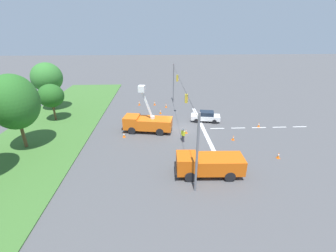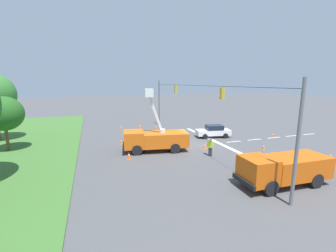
% 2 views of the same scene
% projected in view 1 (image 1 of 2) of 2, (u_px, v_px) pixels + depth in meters
% --- Properties ---
extents(ground_plane, '(200.00, 200.00, 0.00)m').
position_uv_depth(ground_plane, '(180.00, 129.00, 31.41)').
color(ground_plane, '#4C4C4F').
extents(grass_verge, '(56.00, 12.00, 0.10)m').
position_uv_depth(grass_verge, '(49.00, 132.00, 30.55)').
color(grass_verge, '#3D6B2D').
rests_on(grass_verge, ground).
extents(lane_markings, '(17.60, 15.25, 0.01)m').
position_uv_depth(lane_markings, '(214.00, 128.00, 31.63)').
color(lane_markings, silver).
rests_on(lane_markings, ground).
extents(signal_gantry, '(26.20, 0.33, 7.20)m').
position_uv_depth(signal_gantry, '(181.00, 100.00, 29.75)').
color(signal_gantry, slate).
rests_on(signal_gantry, ground).
extents(tree_centre, '(5.41, 5.02, 8.63)m').
position_uv_depth(tree_centre, '(14.00, 102.00, 24.38)').
color(tree_centre, brown).
rests_on(tree_centre, ground).
extents(tree_east, '(3.64, 3.63, 5.60)m').
position_uv_depth(tree_east, '(51.00, 96.00, 32.99)').
color(tree_east, brown).
rests_on(tree_east, ground).
extents(tree_far_east, '(5.00, 4.84, 7.99)m').
position_uv_depth(tree_far_east, '(47.00, 78.00, 36.86)').
color(tree_far_east, brown).
rests_on(tree_far_east, ground).
extents(utility_truck_bucket_lift, '(3.46, 6.88, 6.32)m').
position_uv_depth(utility_truck_bucket_lift, '(147.00, 122.00, 30.26)').
color(utility_truck_bucket_lift, orange).
rests_on(utility_truck_bucket_lift, ground).
extents(utility_truck_support_near, '(2.53, 6.49, 2.14)m').
position_uv_depth(utility_truck_support_near, '(209.00, 164.00, 21.12)').
color(utility_truck_support_near, '#D6560F').
rests_on(utility_truck_support_near, ground).
extents(sedan_white, '(2.53, 4.55, 1.56)m').
position_uv_depth(sedan_white, '(206.00, 116.00, 33.87)').
color(sedan_white, white).
rests_on(sedan_white, ground).
extents(road_worker, '(0.52, 0.46, 1.77)m').
position_uv_depth(road_worker, '(183.00, 134.00, 27.55)').
color(road_worker, '#383842').
rests_on(road_worker, ground).
extents(traffic_cone_foreground_left, '(0.36, 0.36, 0.64)m').
position_uv_depth(traffic_cone_foreground_left, '(129.00, 119.00, 34.01)').
color(traffic_cone_foreground_left, orange).
rests_on(traffic_cone_foreground_left, ground).
extents(traffic_cone_foreground_right, '(0.36, 0.36, 0.78)m').
position_uv_depth(traffic_cone_foreground_right, '(155.00, 103.00, 41.24)').
color(traffic_cone_foreground_right, orange).
rests_on(traffic_cone_foreground_right, ground).
extents(traffic_cone_mid_left, '(0.36, 0.36, 0.81)m').
position_uv_depth(traffic_cone_mid_left, '(160.00, 111.00, 36.99)').
color(traffic_cone_mid_left, orange).
rests_on(traffic_cone_mid_left, ground).
extents(traffic_cone_mid_right, '(0.36, 0.36, 0.67)m').
position_uv_depth(traffic_cone_mid_right, '(233.00, 138.00, 28.21)').
color(traffic_cone_mid_right, orange).
rests_on(traffic_cone_mid_right, ground).
extents(traffic_cone_near_bucket, '(0.36, 0.36, 0.83)m').
position_uv_depth(traffic_cone_near_bucket, '(139.00, 103.00, 41.16)').
color(traffic_cone_near_bucket, orange).
rests_on(traffic_cone_near_bucket, ground).
extents(traffic_cone_lane_edge_a, '(0.36, 0.36, 0.60)m').
position_uv_depth(traffic_cone_lane_edge_a, '(186.00, 131.00, 30.08)').
color(traffic_cone_lane_edge_a, orange).
rests_on(traffic_cone_lane_edge_a, ground).
extents(traffic_cone_lane_edge_b, '(0.36, 0.36, 0.73)m').
position_uv_depth(traffic_cone_lane_edge_b, '(278.00, 155.00, 24.21)').
color(traffic_cone_lane_edge_b, orange).
rests_on(traffic_cone_lane_edge_b, ground).
extents(traffic_cone_far_left, '(0.36, 0.36, 0.75)m').
position_uv_depth(traffic_cone_far_left, '(166.00, 105.00, 40.06)').
color(traffic_cone_far_left, orange).
rests_on(traffic_cone_far_left, ground).
extents(traffic_cone_far_right, '(0.36, 0.36, 0.71)m').
position_uv_depth(traffic_cone_far_right, '(259.00, 125.00, 32.00)').
color(traffic_cone_far_right, orange).
rests_on(traffic_cone_far_right, ground).
extents(traffic_cone_centre_line, '(0.36, 0.36, 0.71)m').
position_uv_depth(traffic_cone_centre_line, '(124.00, 135.00, 28.94)').
color(traffic_cone_centre_line, orange).
rests_on(traffic_cone_centre_line, ground).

